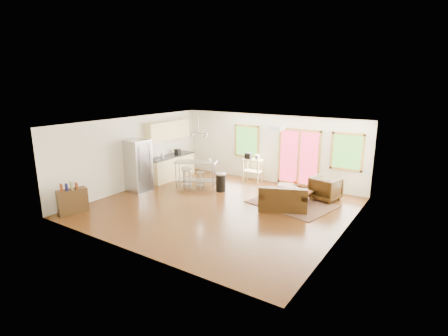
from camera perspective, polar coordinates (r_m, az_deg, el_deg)
The scene contains 28 objects.
floor at distance 10.96m, azimuth -0.87°, elevation -6.47°, with size 7.50×7.00×0.02m, color #3E220D.
ceiling at distance 10.33m, azimuth -0.92°, elevation 7.27°, with size 7.50×7.00×0.02m, color white.
back_wall at distance 13.55m, azimuth 7.50°, elevation 3.17°, with size 7.50×0.02×2.60m, color white.
left_wall at distance 13.01m, azimuth -14.73°, elevation 2.37°, with size 0.02×7.00×2.60m, color white.
right_wall at distance 9.07m, azimuth 19.16°, elevation -2.95°, with size 0.02×7.00×2.60m, color white.
front_wall at distance 8.03m, azimuth -15.18°, elevation -4.83°, with size 7.50×0.02×2.60m, color white.
window_left at distance 13.92m, azimuth 3.73°, elevation 4.39°, with size 1.10×0.05×1.30m.
french_doors at distance 13.07m, azimuth 12.11°, elevation 1.68°, with size 1.60×0.05×2.10m.
window_right at distance 12.50m, azimuth 19.46°, elevation 2.50°, with size 1.10×0.05×1.30m.
rug at distance 11.42m, azimuth 11.04°, elevation -5.76°, with size 2.43×1.87×0.02m, color #435132.
loveseat at distance 10.81m, azimuth 9.56°, elevation -5.21°, with size 1.64×1.31×0.77m.
coffee_table at distance 11.68m, azimuth 12.00°, elevation -3.80°, with size 0.91×0.56×0.36m.
armchair at distance 11.95m, azimuth 16.28°, elevation -3.03°, with size 0.85×0.79×0.87m, color black.
ottoman at distance 12.27m, azimuth 10.00°, elevation -3.50°, with size 0.53×0.53×0.35m, color black.
vase at distance 11.46m, azimuth 11.51°, elevation -3.04°, with size 0.22×0.22×0.33m.
book at distance 11.37m, azimuth 12.94°, elevation -3.06°, with size 0.23×0.03×0.31m, color maroon.
cabinets at distance 14.07m, azimuth -8.76°, elevation 1.98°, with size 0.64×2.24×2.30m.
refrigerator at distance 12.70m, azimuth -13.80°, elevation 0.38°, with size 0.80×0.77×1.84m.
island at distance 12.89m, azimuth -4.65°, elevation -0.22°, with size 1.64×1.19×0.96m.
cup at distance 12.88m, azimuth -2.36°, elevation 1.38°, with size 0.11×0.09×0.11m, color white.
bar_stool_a at distance 12.93m, azimuth -6.17°, elevation -0.69°, with size 0.47×0.47×0.75m.
bar_stool_b at distance 12.52m, azimuth -6.01°, elevation -1.08°, with size 0.48×0.48×0.78m.
bar_stool_c at distance 12.50m, azimuth -3.84°, elevation -1.41°, with size 0.41×0.41×0.68m.
trash_can at distance 12.40m, azimuth -0.53°, elevation -2.33°, with size 0.41×0.41×0.66m.
kitchen_cart at distance 13.54m, azimuth 4.61°, elevation 0.94°, with size 0.76×0.50×1.12m.
bookshelf at distance 11.30m, azimuth -23.49°, elevation -4.92°, with size 0.56×0.89×0.97m.
ceiling_flush at distance 10.08m, azimuth 8.62°, elevation 6.48°, with size 0.35×0.35×0.12m, color white.
pendant_light at distance 12.74m, azimuth -4.19°, elevation 5.29°, with size 0.80×0.18×0.79m.
Camera 1 is at (5.78, -8.48, 3.83)m, focal length 28.00 mm.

